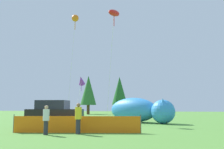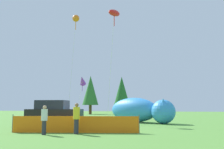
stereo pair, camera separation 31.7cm
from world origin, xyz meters
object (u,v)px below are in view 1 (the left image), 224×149
parked_car (55,114)px  kite_purple_delta (81,80)px  folding_chair (116,123)px  inflatable_cat (139,111)px  kite_orange_flower (75,19)px  spectator_in_yellow_shirt (46,119)px  kite_red_lizard (114,14)px  spectator_in_black_shirt (78,117)px

parked_car → kite_purple_delta: size_ratio=0.79×
parked_car → folding_chair: (5.00, -1.53, -0.47)m
inflatable_cat → kite_orange_flower: (-6.82, 0.14, 9.87)m
spectator_in_yellow_shirt → folding_chair: bearing=43.5°
kite_red_lizard → kite_purple_delta: 9.83m
spectator_in_yellow_shirt → kite_purple_delta: bearing=102.7°
inflatable_cat → kite_orange_flower: bearing=-151.1°
folding_chair → kite_red_lizard: kite_red_lizard is taller
spectator_in_yellow_shirt → kite_purple_delta: size_ratio=0.30×
parked_car → inflatable_cat: bearing=43.9°
spectator_in_black_shirt → kite_purple_delta: kite_purple_delta is taller
spectator_in_black_shirt → spectator_in_yellow_shirt: size_ratio=1.08×
kite_orange_flower → spectator_in_black_shirt: bearing=-67.4°
parked_car → spectator_in_black_shirt: parked_car is taller
inflatable_cat → kite_orange_flower: kite_orange_flower is taller
folding_chair → kite_purple_delta: (-6.79, 12.41, 4.14)m
spectator_in_black_shirt → kite_red_lizard: (0.20, 8.85, 9.42)m
parked_car → spectator_in_yellow_shirt: bearing=-77.1°
kite_purple_delta → kite_orange_flower: bearing=-81.9°
parked_car → kite_purple_delta: bearing=92.2°
spectator_in_yellow_shirt → inflatable_cat: bearing=71.5°
parked_car → folding_chair: parked_car is taller
kite_orange_flower → kite_red_lizard: size_ratio=1.05×
inflatable_cat → kite_red_lizard: 9.70m
kite_purple_delta → spectator_in_black_shirt: bearing=-71.0°
kite_orange_flower → inflatable_cat: bearing=-1.1°
folding_chair → kite_orange_flower: size_ratio=0.08×
inflatable_cat → kite_purple_delta: 9.09m
kite_purple_delta → kite_red_lizard: bearing=-48.3°
spectator_in_yellow_shirt → kite_purple_delta: 16.36m
kite_orange_flower → folding_chair: bearing=-53.9°
spectator_in_black_shirt → spectator_in_yellow_shirt: (-1.62, -0.71, -0.07)m
parked_car → kite_purple_delta: (-1.79, 10.87, 3.67)m
kite_purple_delta → inflatable_cat: bearing=-28.3°
inflatable_cat → spectator_in_black_shirt: size_ratio=4.00×
spectator_in_black_shirt → kite_purple_delta: 16.11m
parked_car → folding_chair: bearing=-24.2°
kite_red_lizard → kite_purple_delta: kite_red_lizard is taller
spectator_in_black_shirt → kite_purple_delta: size_ratio=0.33×
kite_red_lizard → parked_car: bearing=-125.7°
kite_purple_delta → spectator_in_yellow_shirt: bearing=-77.3°
spectator_in_yellow_shirt → kite_red_lizard: (1.82, 9.56, 9.49)m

